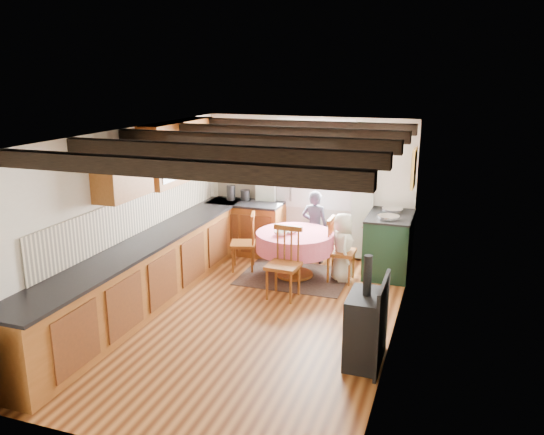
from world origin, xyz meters
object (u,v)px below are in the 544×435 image
at_px(chair_left, 243,242).
at_px(child_right, 343,247).
at_px(cast_iron_stove, 366,310).
at_px(child_far, 315,227).
at_px(dining_table, 295,255).
at_px(chair_right, 341,250).
at_px(cup, 295,230).
at_px(aga_range, 389,244).
at_px(chair_near, 283,263).

relative_size(chair_left, child_right, 0.88).
height_order(cast_iron_stove, child_far, cast_iron_stove).
xyz_separation_m(dining_table, chair_right, (0.71, 0.09, 0.13)).
height_order(chair_right, cast_iron_stove, cast_iron_stove).
relative_size(chair_left, cast_iron_stove, 0.75).
relative_size(dining_table, chair_left, 1.28).
bearing_deg(chair_left, cup, 68.47).
bearing_deg(cup, aga_range, 26.18).
relative_size(dining_table, cup, 13.51).
height_order(aga_range, cup, aga_range).
xyz_separation_m(chair_near, chair_right, (0.64, 0.91, -0.02)).
distance_m(chair_left, chair_right, 1.60).
height_order(cast_iron_stove, cup, cast_iron_stove).
bearing_deg(chair_right, child_right, -32.62).
height_order(child_far, cup, child_far).
bearing_deg(chair_right, chair_left, 90.97).
height_order(dining_table, chair_near, chair_near).
relative_size(dining_table, child_far, 0.98).
bearing_deg(chair_right, cast_iron_stove, -162.46).
relative_size(chair_near, chair_left, 1.09).
bearing_deg(chair_left, child_far, 108.60).
height_order(child_far, child_right, child_far).
bearing_deg(aga_range, chair_right, -138.78).
bearing_deg(child_right, dining_table, 80.88).
relative_size(child_far, cup, 13.84).
bearing_deg(child_far, chair_left, 40.60).
xyz_separation_m(chair_right, child_far, (-0.60, 0.69, 0.12)).
distance_m(dining_table, cast_iron_stove, 2.69).
distance_m(chair_right, child_right, 0.04).
bearing_deg(cast_iron_stove, chair_near, 134.46).
relative_size(child_far, child_right, 1.16).
bearing_deg(chair_near, cast_iron_stove, -41.84).
relative_size(chair_right, aga_range, 0.94).
distance_m(chair_near, child_far, 1.60).
distance_m(chair_left, cast_iron_stove, 3.29).
distance_m(chair_near, child_right, 1.13).
distance_m(chair_near, chair_right, 1.11).
bearing_deg(chair_right, child_far, 40.87).
xyz_separation_m(chair_right, child_right, (0.01, 0.02, 0.04)).
bearing_deg(child_right, child_far, 24.92).
bearing_deg(cup, chair_right, 8.17).
relative_size(cast_iron_stove, child_far, 1.01).
height_order(dining_table, child_right, child_right).
xyz_separation_m(chair_right, cast_iron_stove, (0.75, -2.33, 0.13)).
height_order(child_right, cup, child_right).
distance_m(chair_near, aga_range, 1.95).
relative_size(chair_near, child_far, 0.83).
bearing_deg(dining_table, aga_range, 25.72).
distance_m(dining_table, aga_range, 1.51).
distance_m(chair_left, aga_range, 2.32).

